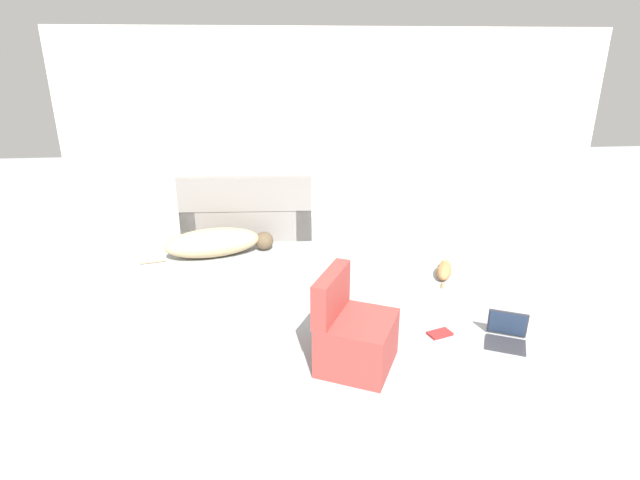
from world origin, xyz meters
name	(u,v)px	position (x,y,z in m)	size (l,w,h in m)	color
ground_plane	(447,454)	(0.00, 0.00, 0.00)	(20.00, 20.00, 0.00)	#999EA3
wall_back	(340,127)	(0.00, 4.79, 1.33)	(7.64, 0.06, 2.65)	beige
couch	(249,213)	(-1.32, 4.22, 0.27)	(1.74, 0.98, 0.86)	gray
dog	(216,243)	(-1.70, 3.42, 0.16)	(1.59, 0.70, 0.34)	tan
cat	(444,270)	(0.86, 2.54, 0.08)	(0.31, 0.57, 0.16)	#BC7A47
laptop_open	(507,332)	(0.94, 1.20, 0.08)	(0.42, 0.41, 0.26)	#2D2D33
book_cream	(427,315)	(0.39, 1.68, 0.01)	(0.28, 0.29, 0.02)	beige
book_red	(440,334)	(0.41, 1.35, 0.01)	(0.23, 0.18, 0.02)	maroon
side_chair	(353,334)	(-0.43, 1.00, 0.27)	(0.74, 0.76, 0.76)	#993833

